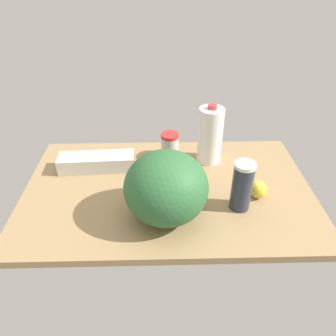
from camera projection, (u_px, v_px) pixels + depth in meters
countertop at (168, 190)px, 138.67cm from camera, size 120.00×76.00×3.00cm
watermelon at (166, 188)px, 116.26cm from camera, size 30.34×30.34×26.50cm
egg_carton at (97, 162)px, 147.50cm from camera, size 34.19×11.65×6.99cm
shaker_bottle at (242, 186)px, 122.02cm from camera, size 7.96×7.96×20.26cm
milk_jug at (210, 135)px, 148.02cm from camera, size 11.17×11.17×28.03cm
tumbler_cup at (170, 152)px, 143.90cm from camera, size 7.81×7.81×18.16cm
lemon_by_jug at (258, 189)px, 131.01cm from camera, size 7.16×7.16×7.16cm
lime_beside_bowl at (172, 151)px, 157.46cm from camera, size 5.18×5.18×5.18cm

